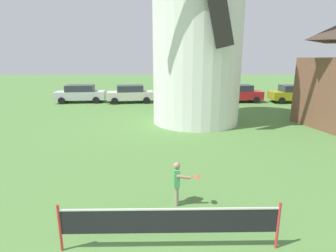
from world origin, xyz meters
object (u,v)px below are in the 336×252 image
parked_car_silver (80,93)px  parked_car_cream (130,94)px  tennis_net (170,221)px  parked_car_red (238,93)px  parked_car_mustard (294,94)px  parked_car_black (188,93)px  player_far (177,181)px  windmill (198,13)px

parked_car_silver → parked_car_cream: 4.55m
tennis_net → parked_car_red: parked_car_red is taller
parked_car_cream → parked_car_mustard: bearing=-0.7°
tennis_net → parked_car_black: 19.91m
player_far → parked_car_red: 18.89m
parked_car_mustard → parked_car_black: bearing=176.9°
windmill → tennis_net: 13.40m
windmill → parked_car_mustard: windmill is taller
parked_car_silver → parked_car_cream: (4.55, -0.22, -0.00)m
parked_car_black → parked_car_red: 4.56m
parked_car_black → parked_car_mustard: size_ratio=0.97×
windmill → parked_car_red: bearing=58.4°
parked_car_black → parked_car_mustard: same height
tennis_net → parked_car_cream: (-3.08, 19.46, 0.13)m
windmill → parked_car_silver: bearing=140.9°
player_far → parked_car_red: size_ratio=0.29×
parked_car_silver → parked_car_red: size_ratio=1.03×
player_far → parked_car_black: (1.85, 17.94, 0.09)m
tennis_net → parked_car_black: bearing=83.9°
parked_car_cream → parked_car_red: 9.75m
parked_car_silver → parked_car_black: 9.74m
parked_car_silver → player_far: bearing=-66.1°
parked_car_cream → parked_car_black: (5.19, 0.34, -0.00)m
parked_car_red → parked_car_mustard: size_ratio=1.02×
parked_car_silver → parked_car_black: bearing=0.7°
parked_car_silver → parked_car_mustard: bearing=-1.2°
player_far → parked_car_red: bearing=70.1°
parked_car_black → parked_car_mustard: 9.59m
tennis_net → parked_car_silver: (-7.62, 19.67, 0.13)m
player_far → windmill: bearing=80.6°
windmill → parked_car_red: size_ratio=3.09×
tennis_net → parked_car_silver: parked_car_silver is taller
windmill → tennis_net: bearing=-99.2°
tennis_net → player_far: player_far is taller
windmill → parked_car_cream: bearing=123.5°
parked_car_silver → parked_car_black: (9.74, 0.12, -0.00)m
parked_car_silver → parked_car_cream: same height
player_far → parked_car_cream: size_ratio=0.30×
parked_car_black → player_far: bearing=-95.9°
windmill → tennis_net: windmill is taller
player_far → parked_car_cream: 17.92m
parked_car_black → parked_car_mustard: bearing=-3.1°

